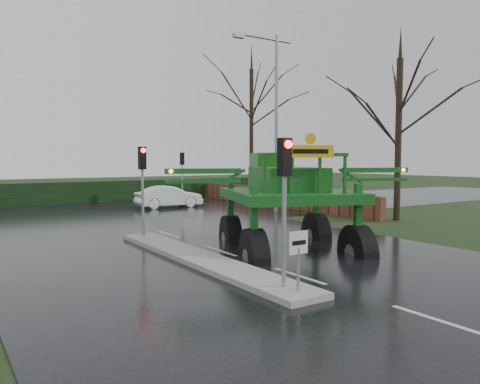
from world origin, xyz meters
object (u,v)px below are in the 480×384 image
traffic_signal_far (182,166)px  white_sedan (169,208)px  keep_left_sign (298,251)px  street_light_right (272,107)px  traffic_signal_near (285,180)px  traffic_signal_mid (142,172)px  crop_sprayer (252,185)px

traffic_signal_far → white_sedan: traffic_signal_far is taller
keep_left_sign → street_light_right: street_light_right is taller
white_sedan → keep_left_sign: bearing=165.3°
traffic_signal_near → traffic_signal_far: same height
traffic_signal_mid → street_light_right: bearing=25.4°
traffic_signal_far → crop_sprayer: (-6.20, -17.44, -0.32)m
street_light_right → keep_left_sign: bearing=-125.1°
keep_left_sign → street_light_right: 17.23m
street_light_right → crop_sprayer: 12.85m
keep_left_sign → street_light_right: size_ratio=0.14×
traffic_signal_far → crop_sprayer: crop_sprayer is taller
traffic_signal_near → crop_sprayer: 3.93m
keep_left_sign → white_sedan: 20.20m
keep_left_sign → street_light_right: (9.49, 13.50, 4.93)m
traffic_signal_mid → white_sedan: (5.79, 10.33, -2.59)m
street_light_right → traffic_signal_far: bearing=101.9°
keep_left_sign → traffic_signal_far: (7.80, 21.51, 1.53)m
traffic_signal_near → crop_sprayer: bearing=65.9°
keep_left_sign → street_light_right: bearing=54.9°
traffic_signal_mid → keep_left_sign: bearing=-90.0°
traffic_signal_mid → traffic_signal_near: bearing=-90.0°
keep_left_sign → traffic_signal_mid: size_ratio=0.38×
traffic_signal_near → white_sedan: 19.87m
keep_left_sign → crop_sprayer: crop_sprayer is taller
keep_left_sign → white_sedan: (5.79, 19.32, -1.06)m
keep_left_sign → traffic_signal_far: traffic_signal_far is taller
crop_sprayer → traffic_signal_near: bearing=-94.1°
street_light_right → crop_sprayer: bearing=-129.9°
traffic_signal_far → traffic_signal_mid: bearing=58.1°
traffic_signal_near → white_sedan: (5.79, 18.83, -2.59)m
keep_left_sign → traffic_signal_near: (0.00, 0.49, 1.53)m
traffic_signal_far → crop_sprayer: size_ratio=0.43×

